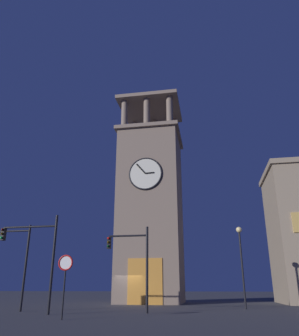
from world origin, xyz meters
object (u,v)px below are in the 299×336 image
object	(u,v)px
traffic_signal_near	(36,248)
traffic_signal_mid	(134,256)
traffic_signal_far	(13,253)
street_lamp	(241,251)
clocktower	(151,208)
no_horn_sign	(65,268)

from	to	relation	value
traffic_signal_near	traffic_signal_mid	xyz separation A→B (m)	(-5.62, -2.11, -0.35)
traffic_signal_far	traffic_signal_near	bearing A→B (deg)	142.86
traffic_signal_near	traffic_signal_mid	size ratio (longest dim) A/B	1.10
traffic_signal_near	street_lamp	bearing A→B (deg)	-150.12
traffic_signal_mid	traffic_signal_far	xyz separation A→B (m)	(8.44, -0.03, 0.35)
clocktower	no_horn_sign	size ratio (longest dim) A/B	7.86
traffic_signal_mid	street_lamp	world-z (taller)	street_lamp
no_horn_sign	street_lamp	bearing A→B (deg)	-132.74
traffic_signal_mid	no_horn_sign	size ratio (longest dim) A/B	1.71
traffic_signal_near	traffic_signal_mid	world-z (taller)	traffic_signal_near
traffic_signal_mid	no_horn_sign	bearing A→B (deg)	64.90
traffic_signal_mid	street_lamp	xyz separation A→B (m)	(-7.08, -5.19, 0.66)
traffic_signal_far	no_horn_sign	distance (m)	8.02
traffic_signal_mid	street_lamp	bearing A→B (deg)	-143.75
traffic_signal_mid	no_horn_sign	world-z (taller)	traffic_signal_mid
street_lamp	no_horn_sign	size ratio (longest dim) A/B	1.94
traffic_signal_mid	traffic_signal_far	world-z (taller)	traffic_signal_far
street_lamp	no_horn_sign	distance (m)	13.99
clocktower	traffic_signal_mid	bearing A→B (deg)	94.97
traffic_signal_near	no_horn_sign	xyz separation A→B (m)	(-3.27, 2.91, -1.32)
traffic_signal_mid	clocktower	bearing A→B (deg)	-85.03
clocktower	street_lamp	xyz separation A→B (m)	(-8.22, 7.92, -5.37)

